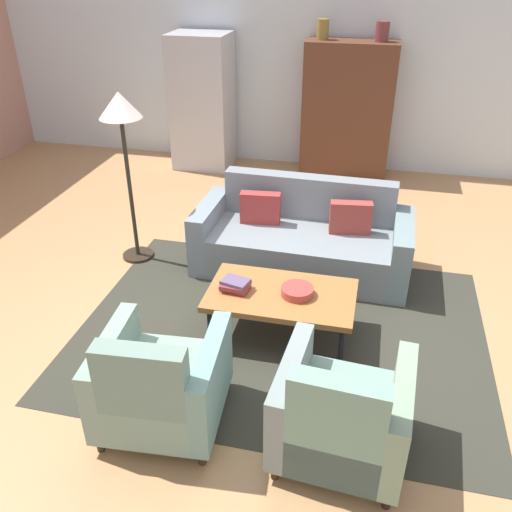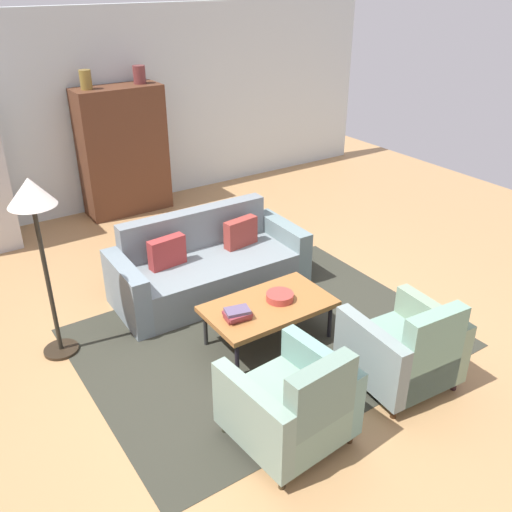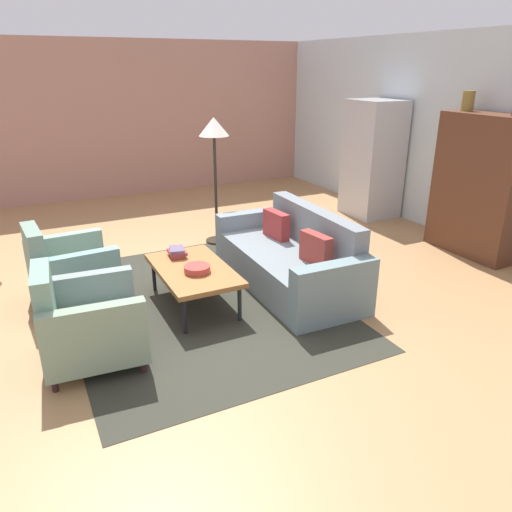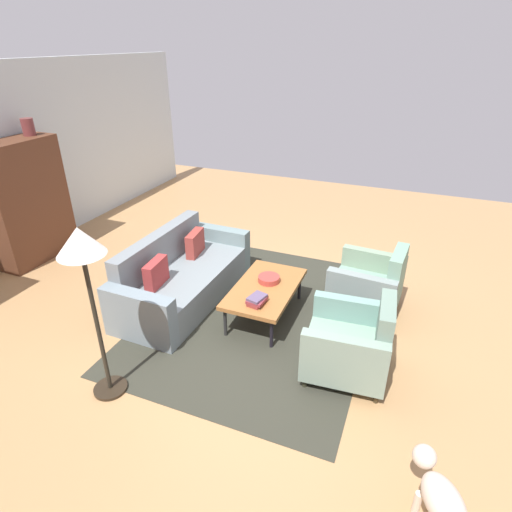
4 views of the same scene
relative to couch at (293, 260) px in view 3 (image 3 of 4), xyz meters
The scene contains 14 objects.
ground_plane 1.09m from the couch, 99.39° to the right, with size 11.71×11.71×0.00m, color #AC8052.
wall_back 3.23m from the couch, 93.24° to the left, with size 9.76×0.12×2.80m, color silver.
wall_left 5.27m from the couch, 168.43° to the right, with size 0.12×8.11×2.80m, color tan.
area_rug 1.17m from the couch, 90.10° to the right, with size 3.40×2.60×0.01m, color #313228.
couch is the anchor object (origin of this frame).
coffee_table 1.19m from the couch, 90.10° to the right, with size 1.20×0.70×0.42m.
armchair_left 2.43m from the couch, 104.23° to the right, with size 0.86×0.86×0.88m.
armchair_right 2.43m from the couch, 75.85° to the right, with size 0.86×0.86×0.88m.
fruit_bowl 1.20m from the couch, 83.82° to the right, with size 0.26×0.26×0.07m, color #AA3A34.
book_stack 1.30m from the couch, 106.93° to the right, with size 0.24×0.20×0.10m.
cabinet 2.75m from the couch, 86.28° to the left, with size 1.20×0.51×1.80m.
vase_tall 3.14m from the couch, 94.83° to the left, with size 0.16×0.16×0.25m, color olive.
refrigerator 3.24m from the couch, 125.88° to the left, with size 0.80×0.73×1.85m.
floor_lamp 2.08m from the couch, behind, with size 0.40×0.40×1.72m.
Camera 3 is at (4.58, -1.62, 2.35)m, focal length 34.24 mm.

